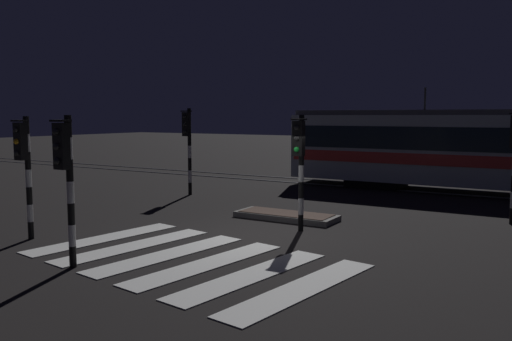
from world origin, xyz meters
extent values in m
plane|color=black|center=(0.00, 0.00, 0.00)|extent=(120.00, 120.00, 0.00)
cube|color=#59595E|center=(0.00, 9.97, 0.01)|extent=(80.00, 0.12, 0.03)
cube|color=#59595E|center=(0.00, 11.41, 0.01)|extent=(80.00, 0.12, 0.03)
cube|color=silver|center=(-2.92, -2.10, 0.01)|extent=(1.29, 4.14, 0.02)
cube|color=silver|center=(-1.75, -2.27, 0.01)|extent=(1.29, 4.14, 0.02)
cube|color=silver|center=(-0.58, -2.44, 0.01)|extent=(1.29, 4.14, 0.02)
cube|color=silver|center=(0.58, -2.62, 0.01)|extent=(1.29, 4.14, 0.02)
cube|color=silver|center=(1.75, -2.79, 0.01)|extent=(1.29, 4.14, 0.02)
cube|color=silver|center=(2.92, -2.96, 0.01)|extent=(1.29, 4.14, 0.02)
cube|color=slate|center=(-0.25, 2.45, 0.08)|extent=(3.04, 1.08, 0.16)
cube|color=#4C382D|center=(-0.25, 2.45, 0.17)|extent=(2.73, 0.97, 0.02)
cylinder|color=black|center=(-1.61, -4.16, 0.22)|extent=(0.14, 0.14, 0.43)
cylinder|color=white|center=(-1.61, -4.16, 0.65)|extent=(0.14, 0.14, 0.43)
cylinder|color=black|center=(-1.61, -4.16, 1.09)|extent=(0.14, 0.14, 0.43)
cylinder|color=white|center=(-1.61, -4.16, 1.52)|extent=(0.14, 0.14, 0.43)
cylinder|color=black|center=(-1.61, -4.16, 1.96)|extent=(0.14, 0.14, 0.43)
cylinder|color=white|center=(-1.61, -4.16, 2.39)|extent=(0.14, 0.14, 0.43)
cylinder|color=black|center=(-1.61, -4.16, 2.82)|extent=(0.14, 0.14, 0.43)
cube|color=black|center=(-1.61, -4.33, 2.44)|extent=(0.28, 0.20, 0.90)
sphere|color=black|center=(-1.61, -4.44, 2.72)|extent=(0.14, 0.14, 0.14)
sphere|color=black|center=(-1.61, -4.44, 2.44)|extent=(0.14, 0.14, 0.14)
sphere|color=black|center=(-1.61, -4.44, 2.16)|extent=(0.14, 0.14, 0.14)
cube|color=black|center=(-1.61, -4.33, 2.93)|extent=(0.36, 0.24, 0.04)
cylinder|color=black|center=(-4.47, -3.03, 0.22)|extent=(0.14, 0.14, 0.43)
cylinder|color=white|center=(-4.47, -3.03, 0.65)|extent=(0.14, 0.14, 0.43)
cylinder|color=black|center=(-4.47, -3.03, 1.08)|extent=(0.14, 0.14, 0.43)
cylinder|color=white|center=(-4.47, -3.03, 1.51)|extent=(0.14, 0.14, 0.43)
cylinder|color=black|center=(-4.47, -3.03, 1.94)|extent=(0.14, 0.14, 0.43)
cylinder|color=white|center=(-4.47, -3.03, 2.37)|extent=(0.14, 0.14, 0.43)
cylinder|color=black|center=(-4.47, -3.03, 2.80)|extent=(0.14, 0.14, 0.43)
cube|color=black|center=(-4.47, -3.20, 2.41)|extent=(0.28, 0.20, 0.90)
sphere|color=black|center=(-4.47, -3.31, 2.69)|extent=(0.14, 0.14, 0.14)
sphere|color=orange|center=(-4.47, -3.31, 2.41)|extent=(0.14, 0.14, 0.14)
sphere|color=black|center=(-4.47, -3.31, 2.13)|extent=(0.14, 0.14, 0.14)
cube|color=black|center=(-4.47, -3.20, 2.90)|extent=(0.36, 0.24, 0.04)
cylinder|color=black|center=(0.83, 1.21, 0.22)|extent=(0.14, 0.14, 0.44)
cylinder|color=white|center=(0.83, 1.21, 0.65)|extent=(0.14, 0.14, 0.44)
cylinder|color=black|center=(0.83, 1.21, 1.09)|extent=(0.14, 0.14, 0.44)
cylinder|color=white|center=(0.83, 1.21, 1.52)|extent=(0.14, 0.14, 0.44)
cylinder|color=black|center=(0.83, 1.21, 1.96)|extent=(0.14, 0.14, 0.44)
cylinder|color=white|center=(0.83, 1.21, 2.39)|extent=(0.14, 0.14, 0.44)
cylinder|color=black|center=(0.83, 1.21, 2.83)|extent=(0.14, 0.14, 0.44)
cube|color=black|center=(0.83, 1.04, 2.45)|extent=(0.28, 0.20, 0.90)
sphere|color=black|center=(0.83, 0.93, 2.73)|extent=(0.14, 0.14, 0.14)
sphere|color=black|center=(0.83, 0.93, 2.45)|extent=(0.14, 0.14, 0.14)
sphere|color=green|center=(0.83, 0.93, 2.17)|extent=(0.14, 0.14, 0.14)
cube|color=black|center=(0.83, 1.04, 2.94)|extent=(0.36, 0.24, 0.04)
cylinder|color=black|center=(-5.62, 4.75, 0.24)|extent=(0.14, 0.14, 0.47)
cylinder|color=white|center=(-5.62, 4.75, 0.71)|extent=(0.14, 0.14, 0.47)
cylinder|color=black|center=(-5.62, 4.75, 1.18)|extent=(0.14, 0.14, 0.47)
cylinder|color=white|center=(-5.62, 4.75, 1.65)|extent=(0.14, 0.14, 0.47)
cylinder|color=black|center=(-5.62, 4.75, 2.12)|extent=(0.14, 0.14, 0.47)
cylinder|color=white|center=(-5.62, 4.75, 2.60)|extent=(0.14, 0.14, 0.47)
cylinder|color=black|center=(-5.62, 4.75, 3.07)|extent=(0.14, 0.14, 0.47)
cube|color=black|center=(-5.62, 4.58, 2.70)|extent=(0.28, 0.20, 0.90)
sphere|color=black|center=(-5.62, 4.47, 2.98)|extent=(0.14, 0.14, 0.14)
sphere|color=black|center=(-5.62, 4.47, 2.70)|extent=(0.14, 0.14, 0.14)
sphere|color=black|center=(-5.62, 4.47, 2.42)|extent=(0.14, 0.14, 0.14)
cube|color=black|center=(-5.62, 4.58, 3.19)|extent=(0.36, 0.24, 0.04)
cylinder|color=black|center=(5.53, 5.02, 0.23)|extent=(0.14, 0.14, 0.46)
cube|color=#B2BCC1|center=(4.01, 10.69, 1.70)|extent=(15.39, 2.50, 2.70)
cube|color=red|center=(4.01, 9.42, 1.35)|extent=(15.09, 0.04, 0.44)
cube|color=red|center=(4.01, 11.96, 1.35)|extent=(15.09, 0.04, 0.44)
cube|color=black|center=(4.01, 9.43, 2.15)|extent=(14.62, 0.03, 0.90)
cube|color=#4C4C51|center=(4.01, 10.69, 3.15)|extent=(15.09, 2.30, 0.20)
cylinder|color=#262628|center=(1.70, 10.69, 3.65)|extent=(0.08, 0.08, 1.00)
cube|color=black|center=(-0.22, 10.69, 0.17)|extent=(2.20, 2.00, 0.35)
camera|label=1|loc=(6.83, -11.10, 3.03)|focal=36.94mm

